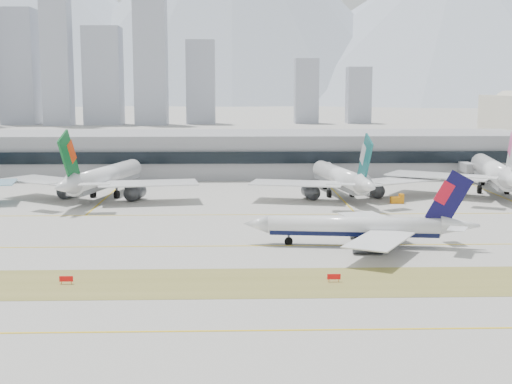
{
  "coord_description": "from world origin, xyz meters",
  "views": [
    {
      "loc": [
        3.1,
        -144.46,
        31.69
      ],
      "look_at": [
        8.05,
        18.0,
        7.5
      ],
      "focal_mm": 50.0,
      "sensor_mm": 36.0,
      "label": 1
    }
  ],
  "objects_px": {
    "widebody_cathay": "(342,179)",
    "terminal": "(226,153)",
    "widebody_china_air": "(495,174)",
    "taxiing_airliner": "(362,227)",
    "widebody_eva": "(103,179)"
  },
  "relations": [
    {
      "from": "widebody_china_air",
      "to": "taxiing_airliner",
      "type": "bearing_deg",
      "value": 152.75
    },
    {
      "from": "taxiing_airliner",
      "to": "terminal",
      "type": "height_order",
      "value": "taxiing_airliner"
    },
    {
      "from": "widebody_china_air",
      "to": "terminal",
      "type": "xyz_separation_m",
      "value": [
        -79.95,
        52.88,
        1.34
      ]
    },
    {
      "from": "widebody_cathay",
      "to": "terminal",
      "type": "bearing_deg",
      "value": 21.49
    },
    {
      "from": "widebody_china_air",
      "to": "terminal",
      "type": "bearing_deg",
      "value": 66.46
    },
    {
      "from": "taxiing_airliner",
      "to": "widebody_cathay",
      "type": "xyz_separation_m",
      "value": [
        5.3,
        62.71,
        1.53
      ]
    },
    {
      "from": "widebody_cathay",
      "to": "terminal",
      "type": "relative_size",
      "value": 0.2
    },
    {
      "from": "terminal",
      "to": "widebody_eva",
      "type": "bearing_deg",
      "value": -120.89
    },
    {
      "from": "widebody_eva",
      "to": "widebody_cathay",
      "type": "distance_m",
      "value": 68.16
    },
    {
      "from": "widebody_cathay",
      "to": "terminal",
      "type": "distance_m",
      "value": 67.09
    },
    {
      "from": "terminal",
      "to": "widebody_china_air",
      "type": "bearing_deg",
      "value": -33.48
    },
    {
      "from": "taxiing_airliner",
      "to": "widebody_eva",
      "type": "bearing_deg",
      "value": -37.92
    },
    {
      "from": "taxiing_airliner",
      "to": "widebody_cathay",
      "type": "distance_m",
      "value": 62.96
    },
    {
      "from": "widebody_eva",
      "to": "widebody_china_air",
      "type": "distance_m",
      "value": 114.34
    },
    {
      "from": "widebody_eva",
      "to": "widebody_cathay",
      "type": "height_order",
      "value": "widebody_eva"
    }
  ]
}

